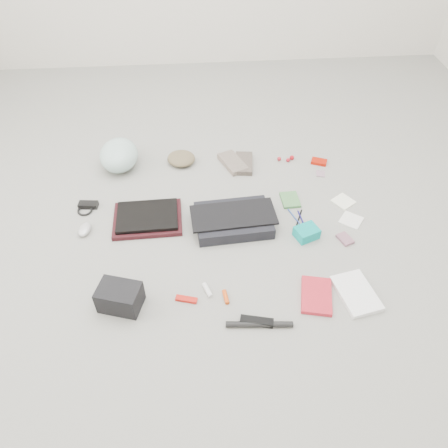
{
  "coord_description": "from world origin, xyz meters",
  "views": [
    {
      "loc": [
        -0.13,
        -1.59,
        1.63
      ],
      "look_at": [
        0.0,
        0.0,
        0.05
      ],
      "focal_mm": 35.0,
      "sensor_mm": 36.0,
      "label": 1
    }
  ],
  "objects": [
    {
      "name": "ground_plane",
      "position": [
        0.0,
        0.0,
        0.0
      ],
      "size": [
        4.0,
        4.0,
        0.0
      ],
      "primitive_type": "plane",
      "color": "gray"
    },
    {
      "name": "messenger_bag",
      "position": [
        0.05,
        0.04,
        0.03
      ],
      "size": [
        0.41,
        0.3,
        0.06
      ],
      "primitive_type": "cube",
      "rotation": [
        0.0,
        0.0,
        0.07
      ],
      "color": "black",
      "rests_on": "ground_plane"
    },
    {
      "name": "laptop_sleeve",
      "position": [
        -0.4,
        0.11,
        0.01
      ],
      "size": [
        0.37,
        0.28,
        0.02
      ],
      "primitive_type": "cube",
      "rotation": [
        0.0,
        0.0,
        0.02
      ],
      "color": "#3A1217",
      "rests_on": "ground_plane"
    },
    {
      "name": "lollipop_a",
      "position": [
        0.39,
        0.58,
        0.01
      ],
      "size": [
        0.03,
        0.03,
        0.03
      ],
      "primitive_type": "sphere",
      "rotation": [
        0.0,
        0.0,
        -0.21
      ],
      "color": "#AD1F2A",
      "rests_on": "ground_plane"
    },
    {
      "name": "pen_navy",
      "position": [
        0.42,
        0.04,
        0.0
      ],
      "size": [
        0.02,
        0.15,
        0.01
      ],
      "primitive_type": "cylinder",
      "rotation": [
        1.57,
        0.0,
        0.1
      ],
      "color": "#14105E",
      "rests_on": "ground_plane"
    },
    {
      "name": "book_white",
      "position": [
        0.57,
        -0.46,
        0.01
      ],
      "size": [
        0.2,
        0.26,
        0.02
      ],
      "primitive_type": "cube",
      "rotation": [
        0.0,
        0.0,
        0.21
      ],
      "color": "white",
      "rests_on": "ground_plane"
    },
    {
      "name": "cable_coil",
      "position": [
        -0.74,
        0.21,
        0.01
      ],
      "size": [
        0.08,
        0.08,
        0.01
      ],
      "primitive_type": "torus",
      "rotation": [
        0.0,
        0.0,
        0.01
      ],
      "color": "black",
      "rests_on": "ground_plane"
    },
    {
      "name": "mitten_right",
      "position": [
        0.17,
        0.55,
        0.02
      ],
      "size": [
        0.13,
        0.22,
        0.03
      ],
      "primitive_type": "cube",
      "rotation": [
        0.0,
        0.0,
        -0.13
      ],
      "color": "brown",
      "rests_on": "ground_plane"
    },
    {
      "name": "toiletry_tube_orange",
      "position": [
        -0.03,
        -0.43,
        0.01
      ],
      "size": [
        0.03,
        0.07,
        0.02
      ],
      "primitive_type": "cylinder",
      "rotation": [
        1.57,
        0.0,
        0.13
      ],
      "color": "#D74910",
      "rests_on": "ground_plane"
    },
    {
      "name": "napkin_bottom",
      "position": [
        0.68,
        0.02,
        0.0
      ],
      "size": [
        0.15,
        0.15,
        0.01
      ],
      "primitive_type": "cube",
      "rotation": [
        0.0,
        0.0,
        0.92
      ],
      "color": "white",
      "rests_on": "ground_plane"
    },
    {
      "name": "bag_flap",
      "position": [
        0.05,
        0.04,
        0.07
      ],
      "size": [
        0.45,
        0.23,
        0.01
      ],
      "primitive_type": "cube",
      "rotation": [
        0.0,
        0.0,
        0.07
      ],
      "color": "black",
      "rests_on": "messenger_bag"
    },
    {
      "name": "toiletry_tube_white",
      "position": [
        -0.11,
        -0.38,
        0.01
      ],
      "size": [
        0.05,
        0.08,
        0.02
      ],
      "primitive_type": "cylinder",
      "rotation": [
        1.57,
        0.0,
        0.35
      ],
      "color": "silver",
      "rests_on": "ground_plane"
    },
    {
      "name": "camera_bag",
      "position": [
        -0.49,
        -0.43,
        0.06
      ],
      "size": [
        0.21,
        0.18,
        0.12
      ],
      "primitive_type": "cube",
      "rotation": [
        0.0,
        0.0,
        -0.3
      ],
      "color": "black",
      "rests_on": "ground_plane"
    },
    {
      "name": "laptop",
      "position": [
        -0.4,
        0.11,
        0.04
      ],
      "size": [
        0.32,
        0.24,
        0.02
      ],
      "primitive_type": "cube",
      "rotation": [
        0.0,
        0.0,
        0.02
      ],
      "color": "black",
      "rests_on": "laptop_sleeve"
    },
    {
      "name": "altoids_tin",
      "position": [
        0.63,
        0.54,
        0.01
      ],
      "size": [
        0.11,
        0.09,
        0.02
      ],
      "primitive_type": "cube",
      "rotation": [
        0.0,
        0.0,
        -0.39
      ],
      "color": "#B41606",
      "rests_on": "ground_plane"
    },
    {
      "name": "book_red",
      "position": [
        0.38,
        -0.45,
        0.01
      ],
      "size": [
        0.18,
        0.23,
        0.02
      ],
      "primitive_type": "cube",
      "rotation": [
        0.0,
        0.0,
        -0.22
      ],
      "color": "red",
      "rests_on": "ground_plane"
    },
    {
      "name": "pen_black",
      "position": [
        0.41,
        0.06,
        0.0
      ],
      "size": [
        0.06,
        0.13,
        0.01
      ],
      "primitive_type": "cylinder",
      "rotation": [
        1.57,
        0.0,
        -0.42
      ],
      "color": "black",
      "rests_on": "ground_plane"
    },
    {
      "name": "mouse",
      "position": [
        -0.72,
        0.05,
        0.02
      ],
      "size": [
        0.08,
        0.11,
        0.04
      ],
      "primitive_type": "ellipsoid",
      "rotation": [
        0.0,
        0.0,
        -0.17
      ],
      "color": "#BCBCBF",
      "rests_on": "ground_plane"
    },
    {
      "name": "power_brick",
      "position": [
        -0.73,
        0.25,
        0.01
      ],
      "size": [
        0.11,
        0.06,
        0.03
      ],
      "primitive_type": "cube",
      "rotation": [
        0.0,
        0.0,
        -0.11
      ],
      "color": "black",
      "rests_on": "ground_plane"
    },
    {
      "name": "accordion_wallet",
      "position": [
        0.42,
        -0.08,
        0.03
      ],
      "size": [
        0.14,
        0.13,
        0.06
      ],
      "primitive_type": "cube",
      "rotation": [
        0.0,
        0.0,
        0.38
      ],
      "color": "#06A5A0",
      "rests_on": "ground_plane"
    },
    {
      "name": "u_lock",
      "position": [
        0.09,
        -0.57,
        0.01
      ],
      "size": [
        0.15,
        0.07,
        0.03
      ],
      "primitive_type": "cube",
      "rotation": [
        0.0,
        0.0,
        -0.23
      ],
      "color": "black",
      "rests_on": "ground_plane"
    },
    {
      "name": "pen_blue",
      "position": [
        0.39,
        0.07,
        0.0
      ],
      "size": [
        0.05,
        0.13,
        0.01
      ],
      "primitive_type": "cylinder",
      "rotation": [
        1.57,
        0.0,
        0.33
      ],
      "color": "#254596",
      "rests_on": "ground_plane"
    },
    {
      "name": "napkin_top",
      "position": [
        0.68,
        0.17,
        0.0
      ],
      "size": [
        0.14,
        0.14,
        0.01
      ],
      "primitive_type": "cube",
      "rotation": [
        0.0,
        0.0,
        0.6
      ],
      "color": "white",
      "rests_on": "ground_plane"
    },
    {
      "name": "mitten_left",
      "position": [
        0.1,
        0.56,
        0.02
      ],
      "size": [
        0.18,
        0.24,
        0.03
      ],
      "primitive_type": "cube",
      "rotation": [
        0.0,
        0.0,
        0.4
      ],
      "color": "gray",
      "rests_on": "ground_plane"
    },
    {
      "name": "bike_pump",
      "position": [
        0.1,
        -0.58,
        0.01
      ],
      "size": [
        0.29,
        0.05,
        0.03
      ],
      "primitive_type": "cylinder",
      "rotation": [
        0.0,
        1.57,
        -0.08
      ],
      "color": "black",
      "rests_on": "ground_plane"
    },
    {
      "name": "stamp_sheet",
      "position": [
        0.62,
        0.43,
        0.0
      ],
      "size": [
        0.06,
        0.07,
        0.0
      ],
      "primitive_type": "cube",
      "rotation": [
        0.0,
        0.0,
        -0.21
      ],
      "color": "#A48194",
      "rests_on": "ground_plane"
    },
    {
      "name": "lollipop_c",
      "position": [
        0.47,
        0.59,
        0.01
      ],
      "size": [
        0.03,
        0.03,
        0.03
      ],
      "primitive_type": "sphere",
      "rotation": [
        0.0,
        0.0,
        -0.02
      ],
      "color": "#A90B13",
      "rests_on": "ground_plane"
    },
    {
      "name": "card_deck",
      "position": [
        0.61,
        -0.12,
        0.01
      ],
      "size": [
        0.08,
        0.1,
        0.02
      ],
      "primitive_type": "cube",
      "rotation": [
        0.0,
        0.0,
        0.39
      ],
      "color": "#9A6578",
      "rests_on": "ground_plane"
    },
    {
      "name": "bike_helmet",
      "position": [
        -0.58,
        0.6,
        0.08
      ],
      "size": [
        0.23,
        0.29,
        0.17
      ],
      "primitive_type": "ellipsoid",
      "rotation": [
        0.0,
        0.0,
        -0.02
      ],
      "color": "silver",
      "rests_on": "ground_plane"
    },
    {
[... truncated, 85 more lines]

